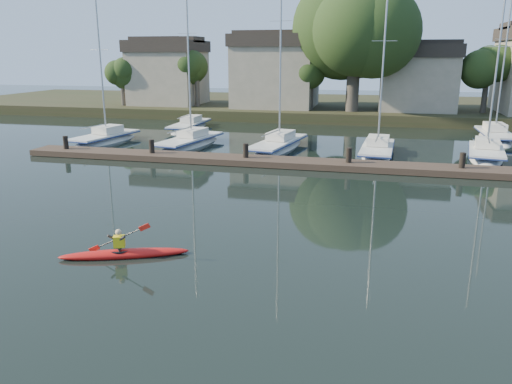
% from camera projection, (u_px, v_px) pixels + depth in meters
% --- Properties ---
extents(ground, '(160.00, 160.00, 0.00)m').
position_uv_depth(ground, '(225.00, 259.00, 15.80)').
color(ground, black).
rests_on(ground, ground).
extents(kayak, '(4.00, 2.02, 1.31)m').
position_uv_depth(kayak, '(124.00, 252.00, 15.92)').
color(kayak, red).
rests_on(kayak, ground).
extents(dock, '(34.00, 2.00, 1.80)m').
position_uv_depth(dock, '(296.00, 163.00, 28.87)').
color(dock, '#49352A').
rests_on(dock, ground).
extents(sailboat_0, '(3.18, 7.49, 11.51)m').
position_uv_depth(sailboat_0, '(105.00, 145.00, 36.92)').
color(sailboat_0, silver).
rests_on(sailboat_0, ground).
extents(sailboat_1, '(3.37, 8.30, 13.20)m').
position_uv_depth(sailboat_1, '(190.00, 148.00, 35.51)').
color(sailboat_1, silver).
rests_on(sailboat_1, ground).
extents(sailboat_2, '(3.41, 8.89, 14.36)m').
position_uv_depth(sailboat_2, '(278.00, 152.00, 34.21)').
color(sailboat_2, silver).
rests_on(sailboat_2, ground).
extents(sailboat_3, '(2.40, 7.71, 12.27)m').
position_uv_depth(sailboat_3, '(377.00, 158.00, 32.25)').
color(sailboat_3, silver).
rests_on(sailboat_3, ground).
extents(sailboat_4, '(3.11, 7.14, 11.74)m').
position_uv_depth(sailboat_4, '(485.00, 161.00, 31.26)').
color(sailboat_4, silver).
rests_on(sailboat_4, ground).
extents(sailboat_5, '(1.94, 8.06, 13.32)m').
position_uv_depth(sailboat_5, '(190.00, 131.00, 43.62)').
color(sailboat_5, silver).
rests_on(sailboat_5, ground).
extents(sailboat_7, '(2.15, 7.94, 12.78)m').
position_uv_depth(sailboat_7, '(494.00, 142.00, 38.09)').
color(sailboat_7, silver).
rests_on(sailboat_7, ground).
extents(shore, '(90.00, 25.25, 12.75)m').
position_uv_depth(shore, '(352.00, 84.00, 52.33)').
color(shore, '#272E17').
rests_on(shore, ground).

